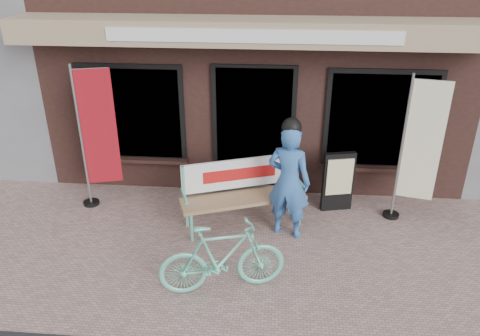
# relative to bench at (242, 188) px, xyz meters

# --- Properties ---
(ground) EXTENTS (70.00, 70.00, 0.00)m
(ground) POSITION_rel_bench_xyz_m (0.11, -0.97, -0.59)
(ground) COLOR gray
(ground) RESTS_ON ground
(bench) EXTENTS (1.90, 1.08, 1.00)m
(bench) POSITION_rel_bench_xyz_m (0.00, 0.00, 0.00)
(bench) COLOR #67CAAA
(bench) RESTS_ON ground
(person) EXTENTS (0.71, 0.58, 1.80)m
(person) POSITION_rel_bench_xyz_m (0.68, -0.24, 0.29)
(person) COLOR #3366B0
(person) RESTS_ON ground
(bicycle) EXTENTS (1.61, 0.83, 0.93)m
(bicycle) POSITION_rel_bench_xyz_m (-0.10, -1.56, -0.12)
(bicycle) COLOR #67CAAA
(bicycle) RESTS_ON ground
(nobori_red) EXTENTS (0.69, 0.32, 2.31)m
(nobori_red) POSITION_rel_bench_xyz_m (-2.28, 0.39, 0.61)
(nobori_red) COLOR gray
(nobori_red) RESTS_ON ground
(nobori_cream) EXTENTS (0.68, 0.30, 2.28)m
(nobori_cream) POSITION_rel_bench_xyz_m (2.55, 0.32, 0.59)
(nobori_cream) COLOR gray
(nobori_cream) RESTS_ON ground
(menu_stand) EXTENTS (0.50, 0.21, 0.99)m
(menu_stand) POSITION_rel_bench_xyz_m (1.48, 0.51, -0.08)
(menu_stand) COLOR black
(menu_stand) RESTS_ON ground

